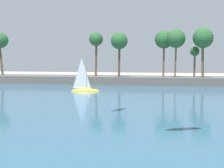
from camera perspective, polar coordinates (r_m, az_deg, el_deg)
name	(u,v)px	position (r m, az deg, el deg)	size (l,w,h in m)	color
sea	(143,89)	(65.26, 5.20, -0.91)	(220.00, 103.03, 0.06)	#33607F
palm_headland	(157,66)	(76.31, 7.51, 2.96)	(110.62, 6.54, 13.23)	#605B54
sailboat_near_shore	(85,88)	(61.17, -4.61, -0.60)	(5.36, 2.50, 7.49)	yellow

